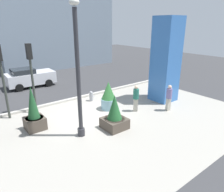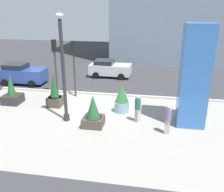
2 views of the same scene
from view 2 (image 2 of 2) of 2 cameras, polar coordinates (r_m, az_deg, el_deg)
ground_plane at (r=20.27m, az=-0.88°, el=1.01°), size 60.00×60.00×0.00m
plaza_pavement at (r=14.87m, az=-5.24°, el=-6.48°), size 18.00×10.00×0.02m
curb_strip at (r=19.42m, az=-1.37°, el=0.40°), size 18.00×0.24×0.16m
lamp_post at (r=14.45m, az=-11.26°, el=5.51°), size 0.44×0.44×6.34m
art_pillar_blue at (r=14.57m, az=18.63°, el=4.29°), size 1.56×1.56×5.85m
potted_plant_mid_plaza at (r=14.31m, az=-4.39°, el=-4.19°), size 1.19×1.19×1.90m
potted_plant_near_left at (r=16.13m, az=2.29°, el=-0.75°), size 0.97×0.97×1.86m
potted_plant_near_right at (r=17.52m, az=-13.25°, el=0.61°), size 0.98×0.98×2.41m
potted_plant_by_pillar at (r=19.02m, az=-22.30°, el=0.51°), size 1.24×1.24×2.20m
fire_hydrant at (r=18.16m, az=2.84°, el=-0.09°), size 0.36×0.26×0.75m
traffic_light_corner at (r=19.36m, az=-13.16°, el=8.55°), size 0.28×0.42×4.33m
traffic_light_far_side at (r=18.67m, az=-8.88°, el=8.37°), size 0.28×0.42×4.29m
car_curb_east at (r=24.47m, az=-0.57°, el=6.44°), size 4.09×2.21×1.67m
car_passing_lane at (r=23.65m, az=-20.22°, el=4.87°), size 4.12×2.11×1.83m
pedestrian_crossing at (r=13.63m, az=12.90°, el=-5.05°), size 0.39×0.39×1.72m
pedestrian_on_sidewalk at (r=14.74m, az=6.01°, el=-2.62°), size 0.51×0.51×1.73m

